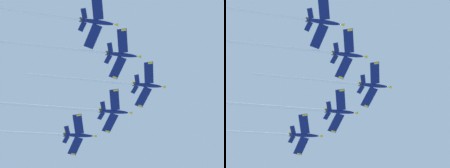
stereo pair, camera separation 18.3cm
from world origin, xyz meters
The scene contains 5 objects.
jet_lead centered at (0.02, -1.51, 115.12)m, with size 20.04×53.62×10.88m.
jet_left_wing centered at (10.39, 13.57, 111.41)m, with size 20.03×51.13×10.49m.
jet_right_wing centered at (-13.29, 12.74, 112.11)m, with size 20.05×53.91×11.05m.
jet_left_outer centered at (22.13, 23.78, 111.28)m, with size 20.07×49.86×9.77m.
jet_right_outer centered at (-25.53, 20.31, 109.98)m, with size 20.04×52.23×9.62m.
Camera 2 is at (-46.42, 5.26, 1.98)m, focal length 50.24 mm.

